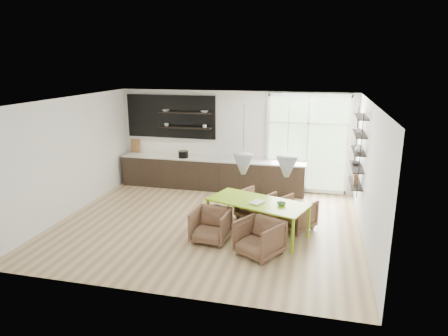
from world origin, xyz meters
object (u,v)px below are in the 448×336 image
Objects in this scene: armchair_back_right at (295,214)px; wire_stool at (215,214)px; armchair_front_left at (211,226)px; armchair_back_left at (255,204)px; dining_table at (258,204)px; armchair_front_right at (259,238)px.

wire_stool is (-1.82, -0.25, -0.06)m from armchair_back_right.
wire_stool is at bearing 102.65° from armchair_front_left.
armchair_back_left reaches higher than wire_stool.
dining_table reaches higher than armchair_back_right.
armchair_back_left is at bearing 131.92° from armchair_front_right.
armchair_back_right is at bearing -174.37° from armchair_back_left.
armchair_back_right is 2.01m from armchair_front_left.
armchair_back_right is 1.84m from wire_stool.
armchair_front_right is (-0.60, -1.47, 0.01)m from armchair_back_right.
armchair_back_left is at bearing 120.68° from dining_table.
armchair_back_left is 1.07m from wire_stool.
armchair_front_left is at bearing -130.02° from dining_table.
dining_table is 1.15m from wire_stool.
armchair_back_right is (0.79, 0.53, -0.37)m from dining_table.
armchair_front_left is 0.96× the size of armchair_front_right.
dining_table is 3.03× the size of armchair_front_left.
armchair_front_right is at bearing -59.62° from dining_table.
armchair_front_left is 1.17m from armchair_front_right.
armchair_back_right is at bearing 7.78° from wire_stool.
dining_table is at bearing 130.37° from armchair_back_left.
armchair_back_right is 1.71× the size of wire_stool.
armchair_back_right is 0.98× the size of armchair_front_right.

